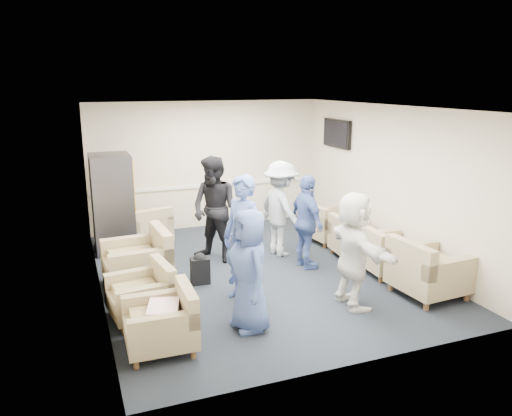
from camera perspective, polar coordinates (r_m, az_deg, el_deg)
name	(u,v)px	position (r m, az deg, el deg)	size (l,w,h in m)	color
floor	(258,272)	(8.38, 0.22, -7.34)	(6.00, 6.00, 0.00)	black
ceiling	(258,107)	(7.81, 0.23, 11.43)	(6.00, 6.00, 0.00)	white
back_wall	(208,165)	(10.79, -5.54, 4.92)	(5.00, 0.02, 2.70)	beige
front_wall	(360,250)	(5.40, 11.80, -4.78)	(5.00, 0.02, 2.70)	beige
left_wall	(95,207)	(7.48, -17.93, 0.15)	(0.02, 6.00, 2.70)	beige
right_wall	(389,182)	(9.17, 14.98, 2.86)	(0.02, 6.00, 2.70)	beige
chair_rail	(208,186)	(10.85, -5.45, 2.56)	(4.98, 0.04, 0.06)	silver
tv	(337,133)	(10.53, 9.21, 8.40)	(0.10, 1.00, 0.58)	black
armchair_left_near	(164,324)	(6.12, -10.42, -12.88)	(0.81, 0.81, 0.64)	#93815F
armchair_left_mid	(144,296)	(6.91, -12.63, -9.74)	(0.88, 0.88, 0.63)	#93815F
armchair_left_far	(141,262)	(7.94, -12.99, -6.07)	(1.01, 1.01, 0.76)	#93815F
armchair_right_near	(426,272)	(7.77, 18.85, -6.97)	(0.99, 0.99, 0.75)	#93815F
armchair_right_midnear	(385,254)	(8.51, 14.56, -5.09)	(0.88, 0.88, 0.67)	#93815F
armchair_right_midfar	(355,240)	(9.12, 11.21, -3.66)	(0.88, 0.88, 0.65)	#93815F
armchair_right_far	(327,225)	(9.96, 8.09, -1.99)	(0.90, 0.90, 0.65)	#93815F
armchair_corner	(147,229)	(9.83, -12.39, -2.38)	(1.01, 1.01, 0.66)	#93815F
vending_machine	(113,203)	(9.61, -16.05, 0.56)	(0.73, 0.86, 1.81)	#47464D
backpack	(200,268)	(7.91, -6.41, -6.80)	(0.31, 0.23, 0.50)	black
pillow	(163,310)	(6.04, -10.55, -11.44)	(0.46, 0.35, 0.13)	white
person_front_left	(249,270)	(6.29, -0.76, -7.13)	(0.77, 0.50, 1.58)	#3F5698
person_mid_left	(243,239)	(7.10, -1.52, -3.53)	(0.67, 0.44, 1.84)	#3F5698
person_back_left	(215,210)	(8.68, -4.70, -0.19)	(0.90, 0.70, 1.86)	black
person_back_right	(281,209)	(8.98, 2.87, -0.09)	(1.12, 0.64, 1.73)	silver
person_mid_right	(307,222)	(8.38, 5.81, -1.62)	(0.94, 0.39, 1.61)	#3F5698
person_front_right	(354,250)	(7.05, 11.14, -4.71)	(1.53, 0.49, 1.65)	white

